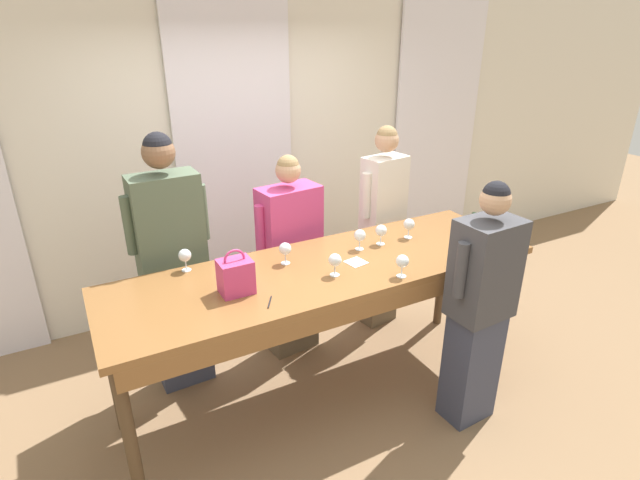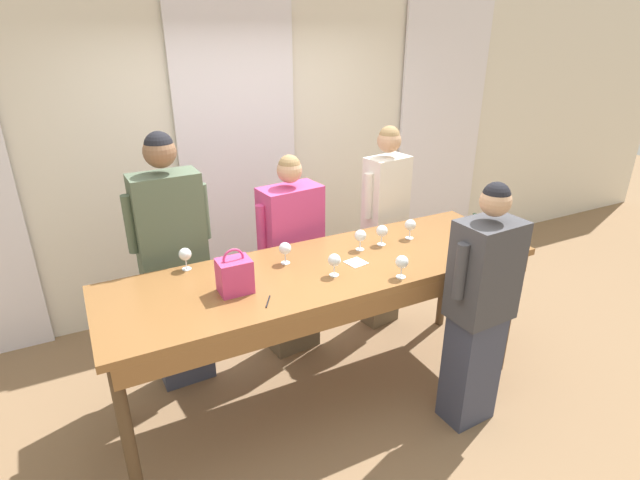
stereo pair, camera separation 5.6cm
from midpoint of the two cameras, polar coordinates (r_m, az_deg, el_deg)
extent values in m
plane|color=#846647|center=(3.80, 0.20, -17.15)|extent=(18.00, 18.00, 0.00)
cube|color=silver|center=(4.60, -10.20, 9.62)|extent=(12.00, 0.06, 2.80)
cube|color=white|center=(4.55, -9.88, 8.77)|extent=(1.06, 0.03, 2.69)
cube|color=white|center=(5.66, 12.77, 11.45)|extent=(1.06, 0.03, 2.69)
cube|color=brown|center=(3.23, 0.22, -3.35)|extent=(2.84, 0.86, 0.05)
cube|color=brown|center=(2.96, 4.09, -7.98)|extent=(2.72, 0.03, 0.12)
cylinder|color=#4C3823|center=(2.94, -21.36, -20.79)|extent=(0.07, 0.07, 0.99)
cylinder|color=#4C3823|center=(4.01, 20.08, -7.68)|extent=(0.07, 0.07, 0.99)
cylinder|color=#4C3823|center=(3.50, -23.12, -13.14)|extent=(0.07, 0.07, 0.99)
cylinder|color=#4C3823|center=(4.43, 13.44, -3.69)|extent=(0.07, 0.07, 0.99)
cylinder|color=black|center=(3.41, 16.30, -0.48)|extent=(0.07, 0.07, 0.21)
cone|color=black|center=(3.36, 16.54, 1.48)|extent=(0.07, 0.07, 0.04)
cylinder|color=black|center=(3.34, 16.66, 2.40)|extent=(0.03, 0.03, 0.08)
cylinder|color=beige|center=(3.41, 16.28, -0.64)|extent=(0.07, 0.07, 0.08)
cube|color=#C63870|center=(2.92, -10.15, -4.14)|extent=(0.19, 0.15, 0.20)
torus|color=#C63870|center=(2.87, -10.30, -2.22)|extent=(0.13, 0.01, 0.13)
cylinder|color=white|center=(3.69, 9.60, 0.30)|extent=(0.06, 0.06, 0.00)
cylinder|color=white|center=(3.68, 9.64, 0.81)|extent=(0.01, 0.01, 0.07)
sphere|color=white|center=(3.65, 9.71, 1.79)|extent=(0.08, 0.08, 0.08)
cylinder|color=white|center=(3.28, -15.49, -3.32)|extent=(0.06, 0.06, 0.00)
cylinder|color=white|center=(3.27, -15.55, -2.77)|extent=(0.01, 0.01, 0.07)
sphere|color=white|center=(3.24, -15.68, -1.69)|extent=(0.08, 0.08, 0.08)
sphere|color=maroon|center=(3.24, -15.66, -1.85)|extent=(0.05, 0.05, 0.05)
cylinder|color=white|center=(3.86, 18.65, 0.43)|extent=(0.06, 0.06, 0.00)
cylinder|color=white|center=(3.85, 18.72, 0.92)|extent=(0.01, 0.01, 0.07)
sphere|color=white|center=(3.83, 18.85, 1.85)|extent=(0.08, 0.08, 0.08)
cylinder|color=white|center=(3.46, 4.06, -1.03)|extent=(0.06, 0.06, 0.00)
cylinder|color=white|center=(3.45, 4.07, -0.49)|extent=(0.01, 0.01, 0.07)
sphere|color=white|center=(3.42, 4.11, 0.54)|extent=(0.08, 0.08, 0.08)
sphere|color=maroon|center=(3.42, 4.10, 0.39)|extent=(0.05, 0.05, 0.05)
cylinder|color=white|center=(3.13, 8.76, -4.10)|extent=(0.06, 0.06, 0.00)
cylinder|color=white|center=(3.11, 8.80, -3.52)|extent=(0.01, 0.01, 0.07)
sphere|color=white|center=(3.08, 8.88, -2.40)|extent=(0.08, 0.08, 0.08)
cylinder|color=white|center=(3.11, 1.18, -4.01)|extent=(0.06, 0.06, 0.00)
cylinder|color=white|center=(3.09, 1.18, -3.42)|extent=(0.01, 0.01, 0.07)
sphere|color=white|center=(3.06, 1.19, -2.29)|extent=(0.08, 0.08, 0.08)
cylinder|color=white|center=(3.26, -4.45, -2.65)|extent=(0.06, 0.06, 0.00)
cylinder|color=white|center=(3.25, -4.47, -2.08)|extent=(0.01, 0.01, 0.07)
sphere|color=white|center=(3.22, -4.51, -1.00)|extent=(0.08, 0.08, 0.08)
cylinder|color=white|center=(3.55, 6.48, -0.44)|extent=(0.06, 0.06, 0.00)
cylinder|color=white|center=(3.54, 6.50, 0.08)|extent=(0.01, 0.01, 0.07)
sphere|color=white|center=(3.51, 6.55, 1.10)|extent=(0.08, 0.08, 0.08)
sphere|color=maroon|center=(3.52, 6.54, 0.95)|extent=(0.05, 0.05, 0.05)
cube|color=white|center=(3.27, 3.65, -2.55)|extent=(0.14, 0.14, 0.00)
cylinder|color=black|center=(2.83, -6.34, -7.06)|extent=(0.07, 0.11, 0.01)
cube|color=#383D51|center=(3.81, -15.96, -9.71)|extent=(0.38, 0.21, 0.89)
cube|color=#4C5B47|center=(3.45, -17.42, 1.51)|extent=(0.45, 0.25, 0.71)
sphere|color=brown|center=(3.31, -18.46, 9.48)|extent=(0.21, 0.21, 0.21)
sphere|color=black|center=(3.30, -18.55, 10.09)|extent=(0.18, 0.18, 0.18)
cylinder|color=#4C5B47|center=(3.48, -13.71, 3.10)|extent=(0.07, 0.07, 0.39)
cylinder|color=#4C5B47|center=(3.39, -21.44, 1.54)|extent=(0.07, 0.07, 0.39)
cube|color=brown|center=(4.06, -3.66, -7.51)|extent=(0.41, 0.26, 0.77)
cube|color=#C63D7A|center=(3.75, -3.93, 1.59)|extent=(0.48, 0.30, 0.61)
sphere|color=tan|center=(3.61, -4.12, 7.93)|extent=(0.18, 0.18, 0.18)
sphere|color=#93754C|center=(3.60, -4.14, 8.43)|extent=(0.16, 0.16, 0.16)
cylinder|color=#C63D7A|center=(3.86, -0.81, 3.01)|extent=(0.08, 0.08, 0.34)
cylinder|color=#C63D7A|center=(3.62, -7.30, 1.41)|extent=(0.08, 0.08, 0.34)
cube|color=brown|center=(4.41, 6.44, -4.38)|extent=(0.32, 0.22, 0.84)
cube|color=silver|center=(4.12, 6.91, 4.93)|extent=(0.38, 0.26, 0.67)
sphere|color=tan|center=(3.99, 7.24, 11.23)|extent=(0.19, 0.19, 0.19)
sphere|color=#93754C|center=(3.99, 7.26, 11.69)|extent=(0.17, 0.17, 0.17)
cylinder|color=silver|center=(4.23, 8.89, 6.06)|extent=(0.08, 0.08, 0.37)
cylinder|color=silver|center=(3.97, 4.88, 5.09)|extent=(0.08, 0.08, 0.37)
cube|color=#383D51|center=(3.54, 16.41, -13.60)|extent=(0.33, 0.25, 0.80)
cube|color=#3D3D42|center=(3.17, 17.88, -3.17)|extent=(0.39, 0.29, 0.63)
sphere|color=tan|center=(3.00, 18.91, 4.35)|extent=(0.18, 0.18, 0.18)
sphere|color=black|center=(2.99, 18.99, 4.92)|extent=(0.16, 0.16, 0.16)
cylinder|color=#3D3D42|center=(3.00, 15.30, -3.34)|extent=(0.07, 0.07, 0.35)
cylinder|color=#3D3D42|center=(3.30, 20.42, -1.54)|extent=(0.07, 0.07, 0.35)
camera|label=1|loc=(0.03, -90.50, -0.22)|focal=28.00mm
camera|label=2|loc=(0.03, 89.50, 0.22)|focal=28.00mm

